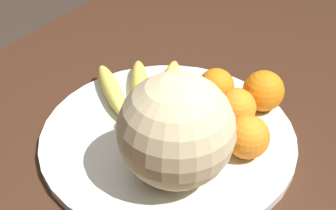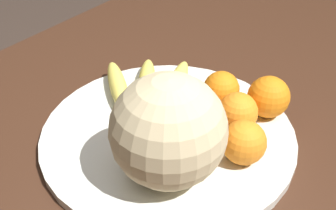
# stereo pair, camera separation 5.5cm
# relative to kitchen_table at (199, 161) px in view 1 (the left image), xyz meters

# --- Properties ---
(kitchen_table) EXTENTS (1.48, 1.07, 0.76)m
(kitchen_table) POSITION_rel_kitchen_table_xyz_m (0.00, 0.00, 0.00)
(kitchen_table) COLOR #3D2316
(kitchen_table) RESTS_ON ground_plane
(fruit_bowl) EXTENTS (0.42, 0.42, 0.02)m
(fruit_bowl) POSITION_rel_kitchen_table_xyz_m (0.06, -0.04, 0.10)
(fruit_bowl) COLOR silver
(fruit_bowl) RESTS_ON kitchen_table
(melon) EXTENTS (0.16, 0.16, 0.16)m
(melon) POSITION_rel_kitchen_table_xyz_m (0.14, 0.02, 0.19)
(melon) COLOR beige
(melon) RESTS_ON fruit_bowl
(banana_bunch) EXTENTS (0.22, 0.21, 0.03)m
(banana_bunch) POSITION_rel_kitchen_table_xyz_m (-0.01, -0.13, 0.12)
(banana_bunch) COLOR brown
(banana_bunch) RESTS_ON fruit_bowl
(orange_front_left) EXTENTS (0.08, 0.08, 0.08)m
(orange_front_left) POSITION_rel_kitchen_table_xyz_m (0.02, -0.03, 0.14)
(orange_front_left) COLOR orange
(orange_front_left) RESTS_ON fruit_bowl
(orange_front_right) EXTENTS (0.07, 0.07, 0.07)m
(orange_front_right) POSITION_rel_kitchen_table_xyz_m (-0.01, 0.05, 0.14)
(orange_front_right) COLOR orange
(orange_front_right) RESTS_ON fruit_bowl
(orange_mid_center) EXTENTS (0.07, 0.07, 0.07)m
(orange_mid_center) POSITION_rel_kitchen_table_xyz_m (-0.08, 0.08, 0.14)
(orange_mid_center) COLOR orange
(orange_mid_center) RESTS_ON fruit_bowl
(orange_back_left) EXTENTS (0.07, 0.07, 0.07)m
(orange_back_left) POSITION_rel_kitchen_table_xyz_m (-0.06, 0.00, 0.14)
(orange_back_left) COLOR orange
(orange_back_left) RESTS_ON fruit_bowl
(orange_back_right) EXTENTS (0.06, 0.06, 0.06)m
(orange_back_right) POSITION_rel_kitchen_table_xyz_m (0.08, -0.07, 0.14)
(orange_back_right) COLOR orange
(orange_back_right) RESTS_ON fruit_bowl
(orange_top_small) EXTENTS (0.07, 0.07, 0.07)m
(orange_top_small) POSITION_rel_kitchen_table_xyz_m (0.05, 0.10, 0.14)
(orange_top_small) COLOR orange
(orange_top_small) RESTS_ON fruit_bowl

